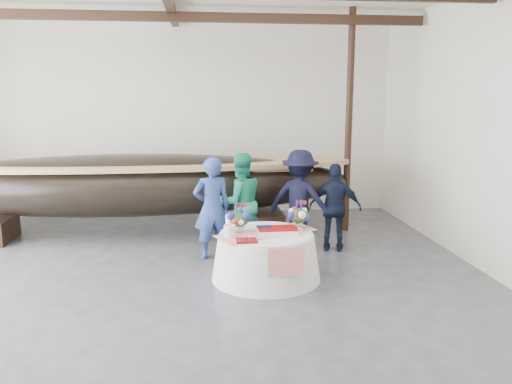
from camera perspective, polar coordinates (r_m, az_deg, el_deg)
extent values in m
cube|color=#3D3D42|center=(6.54, -10.36, -14.70)|extent=(10.00, 12.00, 0.01)
cube|color=silver|center=(11.90, -8.84, 8.20)|extent=(10.00, 0.02, 4.50)
cube|color=black|center=(9.99, -9.67, 19.14)|extent=(9.80, 0.12, 0.18)
cylinder|color=black|center=(10.40, 10.55, 7.74)|extent=(0.14, 0.14, 4.50)
cube|color=black|center=(10.35, 0.79, -3.47)|extent=(0.78, 1.01, 0.45)
ellipsoid|color=black|center=(10.19, -14.34, 0.78)|extent=(8.94, 1.79, 1.23)
cube|color=#9E7A4C|center=(10.13, -14.43, 2.64)|extent=(7.15, 1.17, 0.07)
cone|color=silver|center=(7.81, 1.16, -7.39)|extent=(1.69, 1.69, 0.70)
cylinder|color=silver|center=(7.70, 1.17, -4.85)|extent=(1.44, 1.44, 0.04)
cube|color=red|center=(7.70, 1.17, -4.68)|extent=(1.65, 1.16, 0.01)
cube|color=white|center=(7.69, 2.41, -4.46)|extent=(0.60, 0.40, 0.07)
cylinder|color=white|center=(7.48, -3.01, -4.49)|extent=(0.18, 0.18, 0.18)
cylinder|color=white|center=(7.93, -2.88, -3.39)|extent=(0.18, 0.18, 0.23)
cube|color=#66090F|center=(7.26, -1.09, -5.57)|extent=(0.30, 0.24, 0.03)
cone|color=silver|center=(7.65, 5.06, -4.38)|extent=(0.09, 0.09, 0.12)
imported|color=navy|center=(8.66, -5.06, -1.84)|extent=(0.73, 0.55, 1.79)
imported|color=#1E9C74|center=(9.05, -1.82, -1.18)|extent=(1.02, 0.88, 1.80)
imported|color=black|center=(9.17, 5.03, -0.92)|extent=(1.38, 1.17, 1.85)
imported|color=black|center=(9.17, 9.03, -1.77)|extent=(1.02, 0.66, 1.61)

